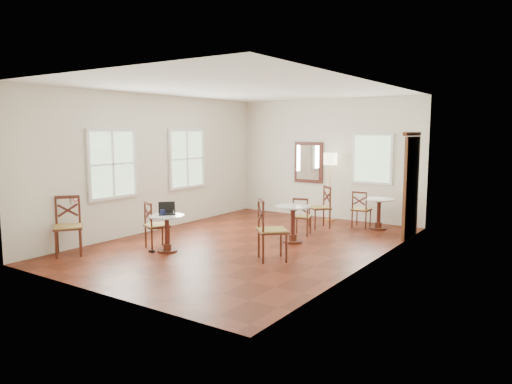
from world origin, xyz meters
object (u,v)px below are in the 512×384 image
floor_lamp (330,163)px  water_glass (174,212)px  chair_mid_b (271,230)px  power_adapter (152,251)px  chair_mid_a (302,216)px  chair_near_b (68,226)px  laptop (167,211)px  cafe_table_near (167,229)px  cafe_table_back (379,210)px  mouse (169,213)px  chair_back_b (321,207)px  chair_near_a (156,225)px  navy_mug (163,212)px  chair_back_a (361,209)px  cafe_table_mid (293,220)px

floor_lamp → water_glass: (-1.04, -4.37, -0.69)m
chair_mid_b → power_adapter: 2.28m
chair_mid_a → chair_near_b: bearing=40.0°
laptop → cafe_table_near: bearing=-94.8°
cafe_table_back → mouse: size_ratio=7.51×
cafe_table_near → chair_back_b: 3.82m
chair_near_a → navy_mug: 0.42m
cafe_table_near → water_glass: (0.10, 0.10, 0.31)m
chair_back_a → water_glass: size_ratio=8.88×
cafe_table_back → floor_lamp: bearing=167.2°
water_glass → mouse: bearing=178.6°
water_glass → power_adapter: water_glass is taller
chair_back_b → power_adapter: size_ratio=9.56×
navy_mug → chair_near_a: bearing=160.6°
cafe_table_mid → mouse: bearing=-131.1°
chair_mid_b → navy_mug: 2.06m
water_glass → cafe_table_near: bearing=-133.7°
chair_near_a → navy_mug: chair_near_a is taller
chair_back_a → water_glass: 4.50m
cafe_table_near → water_glass: 0.34m
chair_mid_a → navy_mug: size_ratio=6.28×
cafe_table_back → chair_mid_a: chair_mid_a is taller
floor_lamp → chair_back_a: bearing=-20.4°
chair_near_b → laptop: (1.21, 1.26, 0.21)m
chair_mid_a → chair_mid_b: (0.51, -2.05, 0.12)m
power_adapter → chair_mid_a: bearing=61.0°
chair_near_b → water_glass: size_ratio=10.95×
cafe_table_near → chair_back_b: chair_back_b is taller
floor_lamp → mouse: floor_lamp is taller
power_adapter → navy_mug: bearing=52.4°
chair_mid_a → cafe_table_back: bearing=-141.3°
cafe_table_near → cafe_table_mid: bearing=51.5°
chair_mid_a → mouse: size_ratio=8.79×
navy_mug → chair_mid_b: bearing=17.6°
water_glass → chair_back_b: bearing=70.1°
chair_near_b → chair_near_a: bearing=-1.2°
floor_lamp → laptop: floor_lamp is taller
cafe_table_back → chair_near_a: (-2.87, -4.09, 0.02)m
chair_back_a → laptop: laptop is taller
cafe_table_near → chair_back_a: 4.62m
chair_near_a → floor_lamp: floor_lamp is taller
chair_near_a → chair_mid_b: 2.30m
chair_mid_a → chair_back_b: (-0.02, 0.94, 0.07)m
mouse → chair_mid_b: bearing=27.0°
chair_near_b → water_glass: bearing=-11.4°
cafe_table_mid → chair_near_a: 2.67m
cafe_table_mid → chair_near_a: (-1.90, -1.88, -0.01)m
laptop → water_glass: bearing=-48.3°
cafe_table_near → chair_near_b: 1.74m
chair_near_a → water_glass: size_ratio=9.31×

